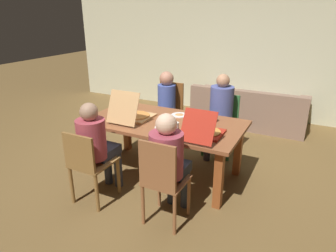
% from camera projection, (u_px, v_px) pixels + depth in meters
% --- Properties ---
extents(ground_plane, '(20.00, 20.00, 0.00)m').
position_uv_depth(ground_plane, '(165.00, 173.00, 4.16)').
color(ground_plane, brown).
extents(back_wall, '(7.66, 0.12, 2.90)m').
position_uv_depth(back_wall, '(233.00, 43.00, 6.17)').
color(back_wall, beige).
rests_on(back_wall, ground).
extents(dining_table, '(2.00, 1.07, 0.75)m').
position_uv_depth(dining_table, '(165.00, 129.00, 3.92)').
color(dining_table, brown).
rests_on(dining_table, ground).
extents(chair_0, '(0.42, 0.46, 0.89)m').
position_uv_depth(chair_0, '(89.00, 164.00, 3.36)').
color(chair_0, olive).
rests_on(chair_0, ground).
extents(person_0, '(0.32, 0.55, 1.17)m').
position_uv_depth(person_0, '(96.00, 142.00, 3.42)').
color(person_0, '#353B4C').
rests_on(person_0, ground).
extents(chair_1, '(0.44, 0.40, 0.99)m').
position_uv_depth(chair_1, '(169.00, 110.00, 5.01)').
color(chair_1, brown).
rests_on(chair_1, ground).
extents(person_1, '(0.28, 0.50, 1.20)m').
position_uv_depth(person_1, '(165.00, 103.00, 4.82)').
color(person_1, '#393138').
rests_on(person_1, ground).
extents(chair_2, '(0.41, 0.40, 0.96)m').
position_uv_depth(chair_2, '(162.00, 178.00, 2.97)').
color(chair_2, '#935B36').
rests_on(chair_2, ground).
extents(person_2, '(0.34, 0.52, 1.19)m').
position_uv_depth(person_2, '(169.00, 158.00, 3.03)').
color(person_2, '#2D3644').
rests_on(person_2, ground).
extents(chair_3, '(0.46, 0.44, 0.90)m').
position_uv_depth(chair_3, '(222.00, 122.00, 4.62)').
color(chair_3, '#316C36').
rests_on(chair_3, ground).
extents(person_3, '(0.34, 0.52, 1.24)m').
position_uv_depth(person_3, '(220.00, 109.00, 4.42)').
color(person_3, '#413F4B').
rests_on(person_3, ground).
extents(pizza_box_0, '(0.37, 0.55, 0.35)m').
position_uv_depth(pizza_box_0, '(205.00, 132.00, 3.43)').
color(pizza_box_0, '#AE2719').
rests_on(pizza_box_0, dining_table).
extents(pizza_box_1, '(0.42, 0.58, 0.41)m').
position_uv_depth(pizza_box_1, '(134.00, 115.00, 3.96)').
color(pizza_box_1, tan).
rests_on(pizza_box_1, dining_table).
extents(plate_0, '(0.21, 0.21, 0.03)m').
position_uv_depth(plate_0, '(163.00, 127.00, 3.67)').
color(plate_0, white).
rests_on(plate_0, dining_table).
extents(plate_1, '(0.22, 0.22, 0.03)m').
position_uv_depth(plate_1, '(179.00, 115.00, 4.10)').
color(plate_1, white).
rests_on(plate_1, dining_table).
extents(plate_2, '(0.20, 0.20, 0.01)m').
position_uv_depth(plate_2, '(202.00, 117.00, 4.04)').
color(plate_2, white).
rests_on(plate_2, dining_table).
extents(drinking_glass_0, '(0.07, 0.07, 0.10)m').
position_uv_depth(drinking_glass_0, '(215.00, 118.00, 3.86)').
color(drinking_glass_0, '#BE522A').
rests_on(drinking_glass_0, dining_table).
extents(drinking_glass_1, '(0.07, 0.07, 0.14)m').
position_uv_depth(drinking_glass_1, '(176.00, 128.00, 3.46)').
color(drinking_glass_1, silver).
rests_on(drinking_glass_1, dining_table).
extents(couch, '(2.10, 0.88, 0.75)m').
position_uv_depth(couch, '(248.00, 111.00, 5.81)').
color(couch, '#8B6B58').
rests_on(couch, ground).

